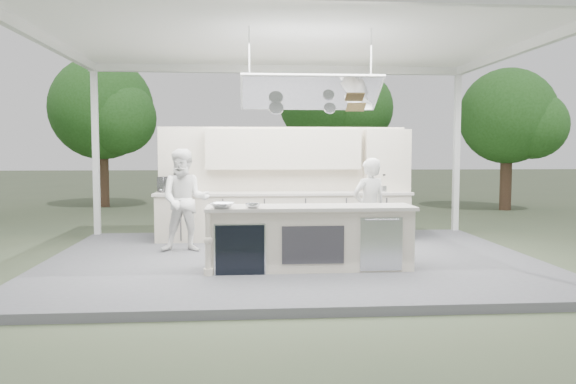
{
  "coord_description": "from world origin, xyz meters",
  "views": [
    {
      "loc": [
        -0.78,
        -9.2,
        1.9
      ],
      "look_at": [
        -0.03,
        0.4,
        1.18
      ],
      "focal_mm": 35.0,
      "sensor_mm": 36.0,
      "label": 1
    }
  ],
  "objects": [
    {
      "name": "ground",
      "position": [
        0.0,
        0.0,
        0.0
      ],
      "size": [
        90.0,
        90.0,
        0.0
      ],
      "primitive_type": "plane",
      "color": "#444D35",
      "rests_on": "ground"
    },
    {
      "name": "demo_island",
      "position": [
        0.18,
        -0.91,
        0.6
      ],
      "size": [
        3.1,
        0.79,
        0.95
      ],
      "color": "beige",
      "rests_on": "stage_deck"
    },
    {
      "name": "tent",
      "position": [
        0.0,
        -0.01,
        3.71
      ],
      "size": [
        8.2,
        6.2,
        3.86
      ],
      "color": "white",
      "rests_on": "ground"
    },
    {
      "name": "back_wall_unit",
      "position": [
        0.44,
        2.11,
        1.57
      ],
      "size": [
        5.05,
        0.48,
        2.25
      ],
      "color": "beige",
      "rests_on": "stage_deck"
    },
    {
      "name": "back_counter",
      "position": [
        0.0,
        1.9,
        0.6
      ],
      "size": [
        5.08,
        0.72,
        0.95
      ],
      "color": "beige",
      "rests_on": "stage_deck"
    },
    {
      "name": "sous_chef",
      "position": [
        -1.82,
        0.71,
        1.02
      ],
      "size": [
        0.88,
        0.69,
        1.81
      ],
      "primitive_type": "imported",
      "rotation": [
        0.0,
        0.0,
        -0.0
      ],
      "color": "white",
      "rests_on": "stage_deck"
    },
    {
      "name": "stage_deck",
      "position": [
        0.0,
        0.0,
        0.06
      ],
      "size": [
        8.0,
        6.0,
        0.12
      ],
      "primitive_type": "cube",
      "color": "#57585C",
      "rests_on": "ground"
    },
    {
      "name": "bowl_large",
      "position": [
        -1.1,
        -1.15,
        1.11
      ],
      "size": [
        0.44,
        0.44,
        0.08
      ],
      "primitive_type": "imported",
      "rotation": [
        0.0,
        0.0,
        -0.42
      ],
      "color": "silver",
      "rests_on": "demo_island"
    },
    {
      "name": "tree_cluster",
      "position": [
        -0.16,
        9.77,
        3.29
      ],
      "size": [
        19.55,
        9.4,
        5.85
      ],
      "color": "#4D3926",
      "rests_on": "ground"
    },
    {
      "name": "bowl_small",
      "position": [
        -0.66,
        -1.15,
        1.1
      ],
      "size": [
        0.25,
        0.25,
        0.07
      ],
      "primitive_type": "imported",
      "rotation": [
        0.0,
        0.0,
        0.2
      ],
      "color": "#B9BBC0",
      "rests_on": "demo_island"
    },
    {
      "name": "toaster_oven",
      "position": [
        -2.2,
        2.08,
        1.22
      ],
      "size": [
        0.6,
        0.45,
        0.3
      ],
      "primitive_type": "imported",
      "rotation": [
        0.0,
        0.0,
        -0.16
      ],
      "color": "#B5B7BC",
      "rests_on": "back_counter"
    },
    {
      "name": "head_chef",
      "position": [
        1.28,
        -0.09,
        0.95
      ],
      "size": [
        0.7,
        0.58,
        1.65
      ],
      "primitive_type": "imported",
      "rotation": [
        0.0,
        0.0,
        3.49
      ],
      "color": "silver",
      "rests_on": "stage_deck"
    }
  ]
}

